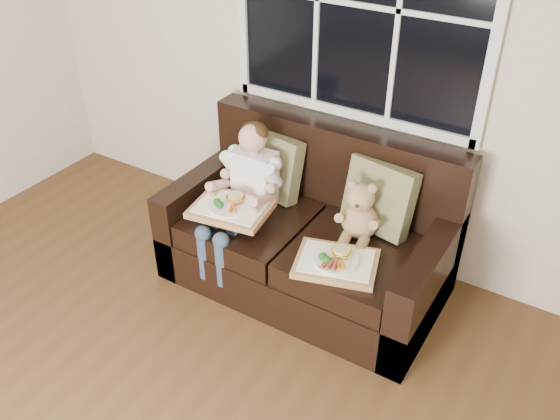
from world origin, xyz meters
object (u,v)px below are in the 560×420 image
Objects in this scene: child at (246,185)px; teddy_bear at (359,214)px; loveseat at (310,239)px; tray_left at (231,207)px; tray_right at (336,262)px.

child reaches higher than teddy_bear.
loveseat is 4.38× the size of teddy_bear.
loveseat is 0.56m from tray_left.
child is at bearing -163.38° from loveseat.
child reaches higher than loveseat.
tray_left is at bearing -86.74° from child.
teddy_bear is (0.31, 0.01, 0.29)m from loveseat.
loveseat is 3.23× the size of tray_right.
child is 0.72m from teddy_bear.
tray_left is (-0.70, -0.30, -0.03)m from teddy_bear.
tray_right is at bearing -10.38° from tray_left.
teddy_bear is 0.76m from tray_left.
tray_right is (0.73, -0.19, -0.16)m from child.
tray_left is at bearing -167.59° from teddy_bear.
child is 2.23× the size of teddy_bear.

